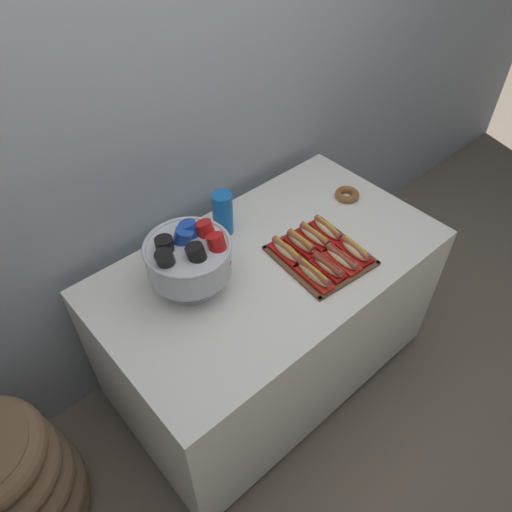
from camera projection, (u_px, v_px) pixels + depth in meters
The scene contains 16 objects.
ground_plane at pixel (268, 366), 2.54m from camera, with size 10.00×10.00×0.00m, color #7A6B5B.
back_wall at pixel (183, 98), 1.91m from camera, with size 6.00×0.10×2.60m, color #9EA8B2.
buffet_table at pixel (269, 317), 2.25m from camera, with size 1.45×0.82×0.79m.
floor_vase at pixel (8, 484), 1.83m from camera, with size 0.52×0.52×1.06m.
serving_tray at pixel (320, 256), 2.00m from camera, with size 0.36×0.39×0.01m.
hot_dog_0 at pixel (314, 274), 1.88m from camera, with size 0.07×0.19×0.06m.
hot_dog_1 at pixel (328, 267), 1.91m from camera, with size 0.06×0.16×0.06m.
hot_dog_2 at pixel (342, 259), 1.95m from camera, with size 0.08×0.17×0.06m.
hot_dog_3 at pixel (355, 250), 1.98m from camera, with size 0.09×0.16×0.06m.
hot_dog_4 at pixel (287, 251), 1.98m from camera, with size 0.08×0.17×0.06m.
hot_dog_5 at pixel (301, 243), 2.01m from camera, with size 0.06×0.16×0.06m.
hot_dog_6 at pixel (314, 236), 2.04m from camera, with size 0.07×0.18×0.06m.
hot_dog_7 at pixel (328, 229), 2.07m from camera, with size 0.09×0.18×0.06m.
punch_bowl at pixel (189, 257), 1.78m from camera, with size 0.33×0.33×0.27m.
cup_stack at pixel (223, 214), 2.04m from camera, with size 0.09×0.09×0.20m.
donut at pixel (347, 194), 2.27m from camera, with size 0.11×0.11×0.03m.
Camera 1 is at (-0.98, -1.01, 2.20)m, focal length 34.11 mm.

